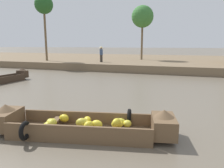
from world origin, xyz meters
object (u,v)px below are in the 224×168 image
(palm_tree_mid, at_px, (44,6))
(vendor_person, at_px, (101,53))
(palm_tree_near, at_px, (143,17))
(banana_boat, at_px, (82,125))
(cargo_boat_upstream, at_px, (3,78))

(palm_tree_mid, relative_size, vendor_person, 4.34)
(palm_tree_near, xyz_separation_m, palm_tree_mid, (-10.12, -5.09, 0.99))
(banana_boat, distance_m, palm_tree_near, 21.77)
(palm_tree_near, height_order, vendor_person, palm_tree_near)
(cargo_boat_upstream, distance_m, palm_tree_near, 17.30)
(vendor_person, bearing_deg, banana_boat, -70.52)
(palm_tree_near, bearing_deg, cargo_boat_upstream, -114.05)
(palm_tree_mid, bearing_deg, banana_boat, -51.97)
(banana_boat, height_order, vendor_person, vendor_person)
(cargo_boat_upstream, height_order, palm_tree_near, palm_tree_near)
(cargo_boat_upstream, relative_size, vendor_person, 2.43)
(banana_boat, xyz_separation_m, palm_tree_mid, (-12.40, 15.85, 6.50))
(cargo_boat_upstream, height_order, palm_tree_mid, palm_tree_mid)
(cargo_boat_upstream, height_order, vendor_person, vendor_person)
(banana_boat, distance_m, vendor_person, 16.83)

